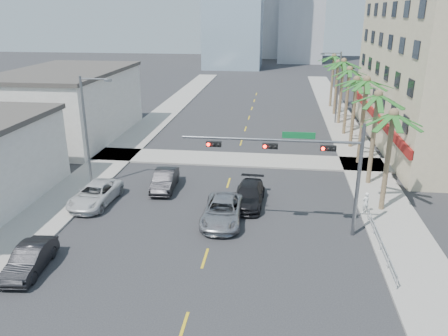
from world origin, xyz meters
name	(u,v)px	position (x,y,z in m)	size (l,w,h in m)	color
ground	(192,301)	(0.00, 0.00, 0.00)	(260.00, 260.00, 0.00)	#262628
sidewalk_right	(367,172)	(12.00, 20.00, 0.07)	(4.00, 120.00, 0.15)	gray
sidewalk_left	(109,161)	(-12.00, 20.00, 0.07)	(4.00, 120.00, 0.15)	gray
sidewalk_cross	(236,159)	(0.00, 22.00, 0.07)	(80.00, 4.00, 0.15)	gray
building_left_far	(69,106)	(-19.50, 28.00, 3.60)	(11.00, 18.00, 7.20)	beige
traffic_signal_mast	(307,159)	(5.78, 7.95, 5.06)	(11.12, 0.54, 7.20)	slate
palm_tree_0	(394,115)	(11.60, 12.00, 7.08)	(4.80, 4.80, 7.80)	brown
palm_tree_1	(378,96)	(11.60, 17.20, 7.43)	(4.80, 4.80, 8.16)	brown
palm_tree_2	(367,81)	(11.60, 22.40, 7.78)	(4.80, 4.80, 8.52)	brown
palm_tree_3	(357,80)	(11.60, 27.60, 7.08)	(4.80, 4.80, 7.80)	brown
palm_tree_4	(350,70)	(11.60, 32.80, 7.43)	(4.80, 4.80, 8.16)	brown
palm_tree_5	(344,62)	(11.60, 38.00, 7.78)	(4.80, 4.80, 8.52)	brown
palm_tree_6	(338,63)	(11.60, 43.20, 7.08)	(4.80, 4.80, 7.80)	brown
palm_tree_7	(334,56)	(11.60, 48.40, 7.43)	(4.80, 4.80, 8.16)	brown
streetlight_left	(88,126)	(-11.00, 14.00, 5.06)	(2.55, 0.25, 9.00)	slate
streetlight_right	(337,84)	(11.00, 38.00, 5.06)	(2.55, 0.25, 9.00)	slate
guardrail	(381,242)	(10.30, 6.00, 0.67)	(0.08, 8.08, 1.00)	silver
car_parked_mid	(30,259)	(-9.40, 1.55, 0.72)	(1.53, 4.39, 1.45)	black
car_parked_far	(95,194)	(-9.40, 10.56, 0.76)	(2.51, 5.45, 1.51)	silver
car_lane_left	(165,180)	(-4.97, 14.05, 0.78)	(1.64, 4.72, 1.55)	black
car_lane_center	(222,211)	(0.41, 8.84, 0.78)	(2.59, 5.62, 1.56)	#A7A6AB
car_lane_right	(249,195)	(2.00, 11.91, 0.76)	(2.12, 5.22, 1.52)	black
pedestrian	(366,203)	(10.30, 11.18, 0.93)	(0.57, 0.37, 1.55)	white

